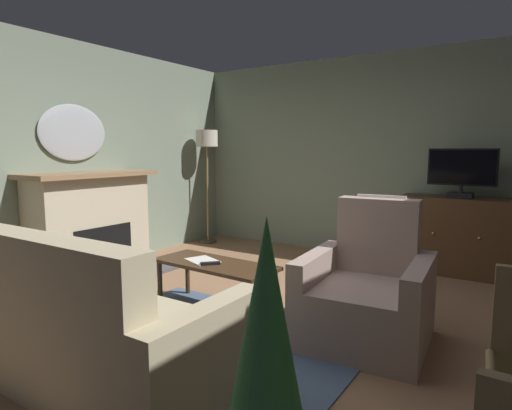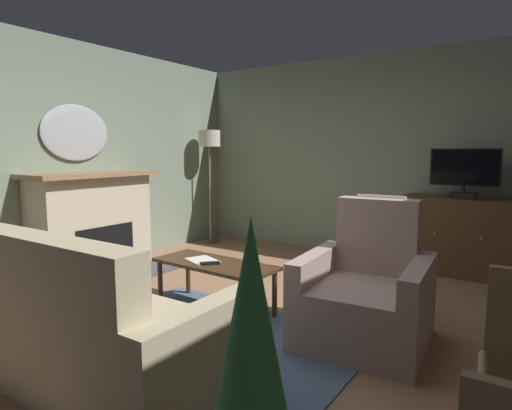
{
  "view_description": "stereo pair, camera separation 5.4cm",
  "coord_description": "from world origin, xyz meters",
  "px_view_note": "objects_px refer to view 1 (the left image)",
  "views": [
    {
      "loc": [
        1.97,
        -2.81,
        1.43
      ],
      "look_at": [
        -0.15,
        0.43,
        0.93
      ],
      "focal_mm": 30.31,
      "sensor_mm": 36.0,
      "label": 1
    },
    {
      "loc": [
        2.01,
        -2.78,
        1.43
      ],
      "look_at": [
        -0.15,
        0.43,
        0.93
      ],
      "focal_mm": 30.31,
      "sensor_mm": 36.0,
      "label": 2
    }
  ],
  "objects_px": {
    "floor_lamp": "(207,150)",
    "tv_cabinet": "(459,238)",
    "fireplace": "(91,226)",
    "tv_remote": "(210,263)",
    "television": "(462,172)",
    "armchair_in_far_corner": "(367,297)",
    "coffee_table": "(215,268)",
    "wall_mirror_oval": "(73,133)",
    "sofa_floral": "(76,327)",
    "folded_newspaper": "(202,260)"
  },
  "relations": [
    {
      "from": "fireplace",
      "to": "tv_remote",
      "type": "relative_size",
      "value": 9.02
    },
    {
      "from": "fireplace",
      "to": "folded_newspaper",
      "type": "relative_size",
      "value": 5.11
    },
    {
      "from": "wall_mirror_oval",
      "to": "armchair_in_far_corner",
      "type": "relative_size",
      "value": 0.8
    },
    {
      "from": "fireplace",
      "to": "armchair_in_far_corner",
      "type": "height_order",
      "value": "fireplace"
    },
    {
      "from": "wall_mirror_oval",
      "to": "coffee_table",
      "type": "height_order",
      "value": "wall_mirror_oval"
    },
    {
      "from": "fireplace",
      "to": "sofa_floral",
      "type": "xyz_separation_m",
      "value": [
        1.86,
        -1.48,
        -0.24
      ]
    },
    {
      "from": "fireplace",
      "to": "tv_remote",
      "type": "bearing_deg",
      "value": -6.13
    },
    {
      "from": "tv_remote",
      "to": "floor_lamp",
      "type": "xyz_separation_m",
      "value": [
        -1.91,
        2.28,
        0.97
      ]
    },
    {
      "from": "armchair_in_far_corner",
      "to": "folded_newspaper",
      "type": "bearing_deg",
      "value": -173.11
    },
    {
      "from": "television",
      "to": "armchair_in_far_corner",
      "type": "distance_m",
      "value": 2.41
    },
    {
      "from": "coffee_table",
      "to": "folded_newspaper",
      "type": "distance_m",
      "value": 0.14
    },
    {
      "from": "tv_cabinet",
      "to": "tv_remote",
      "type": "height_order",
      "value": "tv_cabinet"
    },
    {
      "from": "tv_remote",
      "to": "wall_mirror_oval",
      "type": "bearing_deg",
      "value": 127.98
    },
    {
      "from": "wall_mirror_oval",
      "to": "tv_remote",
      "type": "xyz_separation_m",
      "value": [
        2.15,
        -0.2,
        -1.17
      ]
    },
    {
      "from": "tv_remote",
      "to": "floor_lamp",
      "type": "bearing_deg",
      "value": 83.29
    },
    {
      "from": "folded_newspaper",
      "to": "floor_lamp",
      "type": "relative_size",
      "value": 0.17
    },
    {
      "from": "wall_mirror_oval",
      "to": "television",
      "type": "distance_m",
      "value": 4.41
    },
    {
      "from": "sofa_floral",
      "to": "tv_cabinet",
      "type": "bearing_deg",
      "value": 66.59
    },
    {
      "from": "fireplace",
      "to": "armchair_in_far_corner",
      "type": "distance_m",
      "value": 3.22
    },
    {
      "from": "television",
      "to": "tv_remote",
      "type": "relative_size",
      "value": 4.22
    },
    {
      "from": "tv_remote",
      "to": "folded_newspaper",
      "type": "height_order",
      "value": "tv_remote"
    },
    {
      "from": "tv_cabinet",
      "to": "coffee_table",
      "type": "bearing_deg",
      "value": -123.42
    },
    {
      "from": "wall_mirror_oval",
      "to": "fireplace",
      "type": "bearing_deg",
      "value": -0.0
    },
    {
      "from": "wall_mirror_oval",
      "to": "armchair_in_far_corner",
      "type": "xyz_separation_m",
      "value": [
        3.46,
        0.04,
        -1.29
      ]
    },
    {
      "from": "television",
      "to": "sofa_floral",
      "type": "relative_size",
      "value": 0.34
    },
    {
      "from": "folded_newspaper",
      "to": "sofa_floral",
      "type": "relative_size",
      "value": 0.14
    },
    {
      "from": "floor_lamp",
      "to": "tv_cabinet",
      "type": "bearing_deg",
      "value": 4.03
    },
    {
      "from": "folded_newspaper",
      "to": "sofa_floral",
      "type": "bearing_deg",
      "value": -64.26
    },
    {
      "from": "television",
      "to": "armchair_in_far_corner",
      "type": "relative_size",
      "value": 0.67
    },
    {
      "from": "floor_lamp",
      "to": "sofa_floral",
      "type": "bearing_deg",
      "value": -62.37
    },
    {
      "from": "tv_cabinet",
      "to": "armchair_in_far_corner",
      "type": "height_order",
      "value": "armchair_in_far_corner"
    },
    {
      "from": "fireplace",
      "to": "armchair_in_far_corner",
      "type": "bearing_deg",
      "value": 0.68
    },
    {
      "from": "coffee_table",
      "to": "television",
      "type": "bearing_deg",
      "value": 56.0
    },
    {
      "from": "wall_mirror_oval",
      "to": "folded_newspaper",
      "type": "xyz_separation_m",
      "value": [
        2.01,
        -0.14,
        -1.18
      ]
    },
    {
      "from": "tv_cabinet",
      "to": "sofa_floral",
      "type": "height_order",
      "value": "sofa_floral"
    },
    {
      "from": "armchair_in_far_corner",
      "to": "tv_remote",
      "type": "bearing_deg",
      "value": -169.5
    },
    {
      "from": "fireplace",
      "to": "coffee_table",
      "type": "height_order",
      "value": "fireplace"
    },
    {
      "from": "tv_remote",
      "to": "sofa_floral",
      "type": "bearing_deg",
      "value": -138.43
    },
    {
      "from": "fireplace",
      "to": "floor_lamp",
      "type": "bearing_deg",
      "value": 90.03
    },
    {
      "from": "coffee_table",
      "to": "armchair_in_far_corner",
      "type": "bearing_deg",
      "value": 7.16
    },
    {
      "from": "folded_newspaper",
      "to": "wall_mirror_oval",
      "type": "bearing_deg",
      "value": -162.56
    },
    {
      "from": "floor_lamp",
      "to": "tv_remote",
      "type": "bearing_deg",
      "value": -50.12
    },
    {
      "from": "sofa_floral",
      "to": "floor_lamp",
      "type": "relative_size",
      "value": 1.24
    },
    {
      "from": "tv_remote",
      "to": "television",
      "type": "bearing_deg",
      "value": 10.42
    },
    {
      "from": "television",
      "to": "floor_lamp",
      "type": "relative_size",
      "value": 0.42
    },
    {
      "from": "tv_cabinet",
      "to": "coffee_table",
      "type": "height_order",
      "value": "tv_cabinet"
    },
    {
      "from": "tv_cabinet",
      "to": "floor_lamp",
      "type": "xyz_separation_m",
      "value": [
        -3.51,
        -0.25,
        1.0
      ]
    },
    {
      "from": "armchair_in_far_corner",
      "to": "coffee_table",
      "type": "bearing_deg",
      "value": -172.84
    },
    {
      "from": "folded_newspaper",
      "to": "coffee_table",
      "type": "bearing_deg",
      "value": 25.56
    },
    {
      "from": "coffee_table",
      "to": "folded_newspaper",
      "type": "xyz_separation_m",
      "value": [
        -0.13,
        -0.01,
        0.06
      ]
    }
  ]
}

